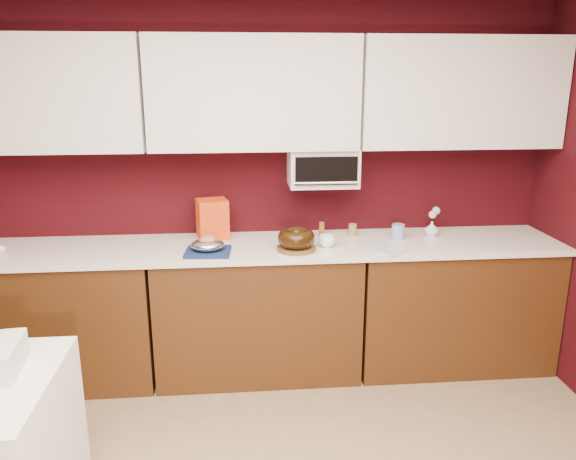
{
  "coord_description": "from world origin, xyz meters",
  "views": [
    {
      "loc": [
        -0.11,
        -1.54,
        1.96
      ],
      "look_at": [
        0.2,
        1.84,
        1.02
      ],
      "focal_mm": 35.0,
      "sensor_mm": 36.0,
      "label": 1
    }
  ],
  "objects_px": {
    "foil_ham_nest": "(208,245)",
    "flower_vase": "(432,228)",
    "coffee_mug": "(327,240)",
    "blue_jar": "(398,232)",
    "pandoro_box": "(212,219)",
    "toaster_oven": "(323,167)",
    "bundt_cake": "(296,238)"
  },
  "relations": [
    {
      "from": "foil_ham_nest",
      "to": "flower_vase",
      "type": "relative_size",
      "value": 1.84
    },
    {
      "from": "bundt_cake",
      "to": "blue_jar",
      "type": "relative_size",
      "value": 2.3
    },
    {
      "from": "pandoro_box",
      "to": "flower_vase",
      "type": "xyz_separation_m",
      "value": [
        1.49,
        -0.08,
        -0.08
      ]
    },
    {
      "from": "toaster_oven",
      "to": "flower_vase",
      "type": "bearing_deg",
      "value": -5.02
    },
    {
      "from": "flower_vase",
      "to": "toaster_oven",
      "type": "bearing_deg",
      "value": 174.98
    },
    {
      "from": "bundt_cake",
      "to": "pandoro_box",
      "type": "xyz_separation_m",
      "value": [
        -0.53,
        0.33,
        0.05
      ]
    },
    {
      "from": "pandoro_box",
      "to": "blue_jar",
      "type": "bearing_deg",
      "value": -19.7
    },
    {
      "from": "toaster_oven",
      "to": "flower_vase",
      "type": "height_order",
      "value": "toaster_oven"
    },
    {
      "from": "blue_jar",
      "to": "flower_vase",
      "type": "xyz_separation_m",
      "value": [
        0.25,
        0.06,
        0.01
      ]
    },
    {
      "from": "bundt_cake",
      "to": "coffee_mug",
      "type": "bearing_deg",
      "value": 14.2
    },
    {
      "from": "toaster_oven",
      "to": "pandoro_box",
      "type": "xyz_separation_m",
      "value": [
        -0.74,
        0.01,
        -0.34
      ]
    },
    {
      "from": "foil_ham_nest",
      "to": "toaster_oven",
      "type": "bearing_deg",
      "value": 23.4
    },
    {
      "from": "pandoro_box",
      "to": "bundt_cake",
      "type": "bearing_deg",
      "value": -45.11
    },
    {
      "from": "bundt_cake",
      "to": "pandoro_box",
      "type": "distance_m",
      "value": 0.63
    },
    {
      "from": "coffee_mug",
      "to": "blue_jar",
      "type": "bearing_deg",
      "value": 15.49
    },
    {
      "from": "blue_jar",
      "to": "coffee_mug",
      "type": "bearing_deg",
      "value": -164.51
    },
    {
      "from": "toaster_oven",
      "to": "foil_ham_nest",
      "type": "bearing_deg",
      "value": -156.6
    },
    {
      "from": "flower_vase",
      "to": "pandoro_box",
      "type": "bearing_deg",
      "value": 176.91
    },
    {
      "from": "flower_vase",
      "to": "bundt_cake",
      "type": "bearing_deg",
      "value": -165.44
    },
    {
      "from": "toaster_oven",
      "to": "coffee_mug",
      "type": "bearing_deg",
      "value": -91.21
    },
    {
      "from": "pandoro_box",
      "to": "blue_jar",
      "type": "relative_size",
      "value": 2.6
    },
    {
      "from": "bundt_cake",
      "to": "blue_jar",
      "type": "bearing_deg",
      "value": 15.13
    },
    {
      "from": "foil_ham_nest",
      "to": "coffee_mug",
      "type": "relative_size",
      "value": 2.2
    },
    {
      "from": "toaster_oven",
      "to": "coffee_mug",
      "type": "distance_m",
      "value": 0.5
    },
    {
      "from": "toaster_oven",
      "to": "foil_ham_nest",
      "type": "height_order",
      "value": "toaster_oven"
    },
    {
      "from": "toaster_oven",
      "to": "flower_vase",
      "type": "distance_m",
      "value": 0.86
    },
    {
      "from": "pandoro_box",
      "to": "blue_jar",
      "type": "height_order",
      "value": "pandoro_box"
    },
    {
      "from": "toaster_oven",
      "to": "pandoro_box",
      "type": "relative_size",
      "value": 1.7
    },
    {
      "from": "coffee_mug",
      "to": "foil_ham_nest",
      "type": "bearing_deg",
      "value": -175.11
    },
    {
      "from": "foil_ham_nest",
      "to": "pandoro_box",
      "type": "bearing_deg",
      "value": 86.86
    },
    {
      "from": "bundt_cake",
      "to": "coffee_mug",
      "type": "relative_size",
      "value": 2.49
    },
    {
      "from": "foil_ham_nest",
      "to": "blue_jar",
      "type": "height_order",
      "value": "blue_jar"
    }
  ]
}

